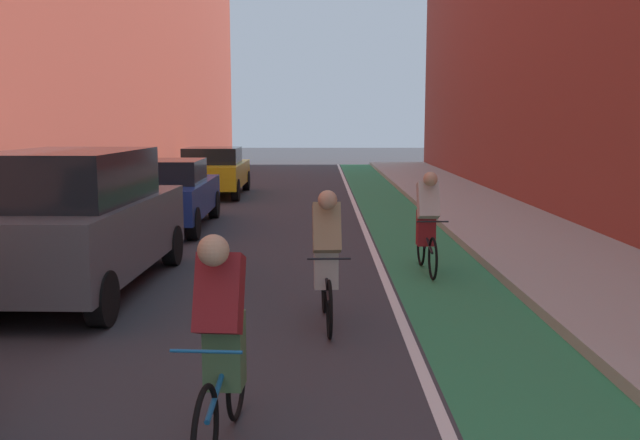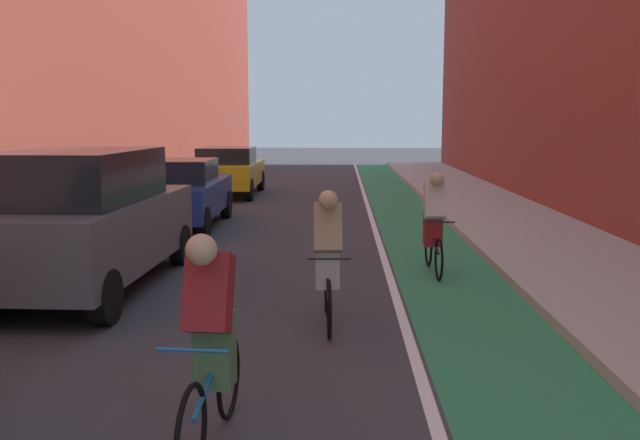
{
  "view_description": "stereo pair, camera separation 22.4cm",
  "coord_description": "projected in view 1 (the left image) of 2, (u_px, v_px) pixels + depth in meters",
  "views": [
    {
      "loc": [
        0.87,
        1.86,
        2.39
      ],
      "look_at": [
        0.85,
        9.97,
        1.21
      ],
      "focal_mm": 38.81,
      "sensor_mm": 36.0,
      "label": 1
    },
    {
      "loc": [
        1.1,
        1.86,
        2.39
      ],
      "look_at": [
        0.85,
        9.97,
        1.21
      ],
      "focal_mm": 38.81,
      "sensor_mm": 36.0,
      "label": 2
    }
  ],
  "objects": [
    {
      "name": "building_facade_right",
      "position": [
        580.0,
        31.0,
        18.2
      ],
      "size": [
        2.4,
        37.22,
        9.43
      ],
      "primitive_type": "cube",
      "color": "brown",
      "rests_on": "ground"
    },
    {
      "name": "cyclist_trailing",
      "position": [
        328.0,
        253.0,
        8.04
      ],
      "size": [
        0.48,
        1.71,
        1.61
      ],
      "color": "black",
      "rests_on": "ground"
    },
    {
      "name": "cyclist_far",
      "position": [
        429.0,
        219.0,
        10.83
      ],
      "size": [
        0.48,
        1.7,
        1.6
      ],
      "color": "black",
      "rests_on": "ground"
    },
    {
      "name": "parked_sedan_blue",
      "position": [
        169.0,
        193.0,
        15.26
      ],
      "size": [
        1.91,
        4.28,
        1.53
      ],
      "color": "navy",
      "rests_on": "ground"
    },
    {
      "name": "ground_plane",
      "position": [
        281.0,
        231.0,
        14.94
      ],
      "size": [
        90.68,
        90.68,
        0.0
      ],
      "primitive_type": "plane",
      "color": "#38383D"
    },
    {
      "name": "sidewalk_right",
      "position": [
        491.0,
        216.0,
        16.9
      ],
      "size": [
        2.93,
        41.22,
        0.14
      ],
      "primitive_type": "cube",
      "color": "#A8A59E",
      "rests_on": "ground"
    },
    {
      "name": "parked_sedan_yellow_cab",
      "position": [
        215.0,
        171.0,
        21.93
      ],
      "size": [
        1.98,
        4.37,
        1.53
      ],
      "color": "yellow",
      "rests_on": "ground"
    },
    {
      "name": "bike_lane_paint",
      "position": [
        398.0,
        218.0,
        16.91
      ],
      "size": [
        1.6,
        41.22,
        0.0
      ],
      "primitive_type": "cube",
      "color": "#2D8451",
      "rests_on": "ground"
    },
    {
      "name": "lane_divider_stripe",
      "position": [
        362.0,
        218.0,
        16.92
      ],
      "size": [
        0.12,
        41.22,
        0.0
      ],
      "primitive_type": "cube",
      "color": "white",
      "rests_on": "ground"
    },
    {
      "name": "parked_suv_gray",
      "position": [
        78.0,
        219.0,
        9.58
      ],
      "size": [
        2.1,
        4.59,
        1.98
      ],
      "color": "#595B60",
      "rests_on": "ground"
    },
    {
      "name": "cyclist_mid",
      "position": [
        223.0,
        341.0,
        4.96
      ],
      "size": [
        0.48,
        1.73,
        1.62
      ],
      "color": "black",
      "rests_on": "ground"
    }
  ]
}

